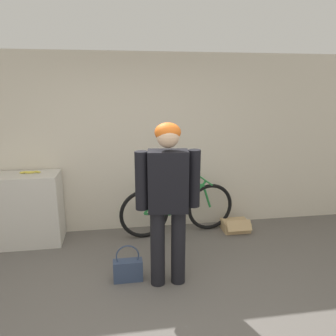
% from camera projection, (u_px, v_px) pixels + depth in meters
% --- Properties ---
extents(ground_plane, '(14.00, 14.00, 0.00)m').
position_uv_depth(ground_plane, '(156.00, 335.00, 2.88)').
color(ground_plane, '#605B56').
extents(wall_back, '(8.00, 0.07, 2.60)m').
position_uv_depth(wall_back, '(136.00, 144.00, 4.81)').
color(wall_back, beige).
rests_on(wall_back, ground_plane).
extents(side_shelf, '(1.02, 0.50, 0.98)m').
position_uv_depth(side_shelf, '(23.00, 209.00, 4.47)').
color(side_shelf, beige).
rests_on(side_shelf, ground_plane).
extents(person, '(0.68, 0.30, 1.78)m').
position_uv_depth(person, '(168.00, 192.00, 3.40)').
color(person, black).
rests_on(person, ground_plane).
extents(bicycle, '(1.72, 0.46, 0.79)m').
position_uv_depth(bicycle, '(178.00, 209.00, 4.80)').
color(bicycle, black).
rests_on(bicycle, ground_plane).
extents(banana, '(0.29, 0.08, 0.03)m').
position_uv_depth(banana, '(30.00, 172.00, 4.42)').
color(banana, '#EAD64C').
rests_on(banana, side_shelf).
extents(handbag, '(0.33, 0.13, 0.43)m').
position_uv_depth(handbag, '(128.00, 269.00, 3.66)').
color(handbag, '#334260').
rests_on(handbag, ground_plane).
extents(cardboard_box, '(0.39, 0.36, 0.21)m').
position_uv_depth(cardboard_box, '(235.00, 226.00, 4.96)').
color(cardboard_box, tan).
rests_on(cardboard_box, ground_plane).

